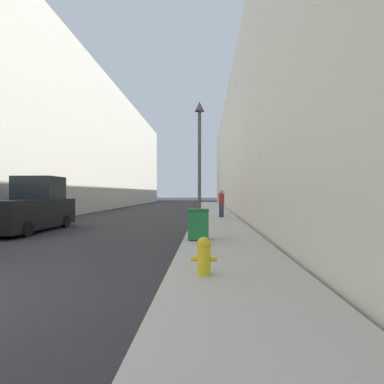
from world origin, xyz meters
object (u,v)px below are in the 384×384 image
pickup_truck (30,208)px  pedestrian_on_sidewalk (221,203)px  trash_bin (198,224)px  lamppost (199,150)px  fire_hydrant (204,255)px

pickup_truck → pedestrian_on_sidewalk: size_ratio=2.94×
trash_bin → pedestrian_on_sidewalk: 9.48m
trash_bin → pedestrian_on_sidewalk: bearing=82.4°
lamppost → pickup_truck: 8.36m
lamppost → pedestrian_on_sidewalk: bearing=74.0°
lamppost → pedestrian_on_sidewalk: lamppost is taller
lamppost → pickup_truck: size_ratio=1.17×
fire_hydrant → trash_bin: (-0.22, 4.31, 0.15)m
lamppost → pickup_truck: bearing=-168.0°
fire_hydrant → pedestrian_on_sidewalk: bearing=85.7°
trash_bin → pedestrian_on_sidewalk: pedestrian_on_sidewalk is taller
lamppost → pedestrian_on_sidewalk: (1.33, 4.64, -2.84)m
fire_hydrant → pedestrian_on_sidewalk: (1.03, 13.70, 0.51)m
fire_hydrant → trash_bin: bearing=92.9°
fire_hydrant → pickup_truck: pickup_truck is taller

